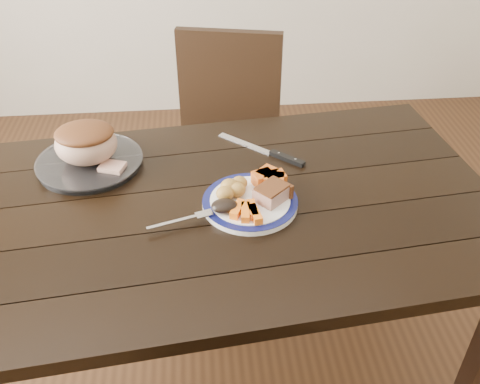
{
  "coord_description": "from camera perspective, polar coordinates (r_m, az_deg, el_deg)",
  "views": [
    {
      "loc": [
        -0.02,
        -1.16,
        1.65
      ],
      "look_at": [
        0.08,
        -0.02,
        0.8
      ],
      "focal_mm": 40.0,
      "sensor_mm": 36.0,
      "label": 1
    }
  ],
  "objects": [
    {
      "name": "roasted_potatoes",
      "position": [
        1.46,
        -0.83,
        0.41
      ],
      "size": [
        0.09,
        0.09,
        0.04
      ],
      "color": "gold",
      "rests_on": "dinner_plate"
    },
    {
      "name": "dining_table",
      "position": [
        1.53,
        -3.06,
        -4.01
      ],
      "size": [
        1.69,
        1.07,
        0.75
      ],
      "rotation": [
        0.0,
        0.0,
        0.11
      ],
      "color": "black",
      "rests_on": "ground"
    },
    {
      "name": "dinner_plate",
      "position": [
        1.46,
        1.07,
        -1.17
      ],
      "size": [
        0.26,
        0.26,
        0.02
      ],
      "primitive_type": "cylinder",
      "color": "white",
      "rests_on": "dining_table"
    },
    {
      "name": "serving_platter",
      "position": [
        1.68,
        -15.71,
        2.98
      ],
      "size": [
        0.31,
        0.31,
        0.02
      ],
      "primitive_type": "cylinder",
      "color": "white",
      "rests_on": "dining_table"
    },
    {
      "name": "pork_slice",
      "position": [
        1.44,
        3.4,
        -0.18
      ],
      "size": [
        0.11,
        0.11,
        0.04
      ],
      "primitive_type": "cube",
      "rotation": [
        0.0,
        0.0,
        0.74
      ],
      "color": "tan",
      "rests_on": "dinner_plate"
    },
    {
      "name": "carrot_batons",
      "position": [
        1.4,
        0.81,
        -2.07
      ],
      "size": [
        0.08,
        0.1,
        0.02
      ],
      "color": "orange",
      "rests_on": "dinner_plate"
    },
    {
      "name": "roast_joint",
      "position": [
        1.65,
        -16.09,
        4.94
      ],
      "size": [
        0.18,
        0.16,
        0.12
      ],
      "primitive_type": "ellipsoid",
      "color": "tan",
      "rests_on": "serving_platter"
    },
    {
      "name": "plate_rim",
      "position": [
        1.46,
        1.08,
        -0.9
      ],
      "size": [
        0.26,
        0.26,
        0.02
      ],
      "primitive_type": "torus",
      "color": "#0E1248",
      "rests_on": "dinner_plate"
    },
    {
      "name": "fork",
      "position": [
        1.39,
        -5.87,
        -2.91
      ],
      "size": [
        0.17,
        0.07,
        0.0
      ],
      "rotation": [
        0.0,
        0.0,
        0.31
      ],
      "color": "silver",
      "rests_on": "dinner_plate"
    },
    {
      "name": "ground",
      "position": [
        2.02,
        -2.43,
        -18.31
      ],
      "size": [
        4.0,
        4.0,
        0.0
      ],
      "primitive_type": "plane",
      "color": "#472B16",
      "rests_on": "ground"
    },
    {
      "name": "dark_mushroom",
      "position": [
        1.4,
        -1.67,
        -1.49
      ],
      "size": [
        0.07,
        0.05,
        0.03
      ],
      "primitive_type": "ellipsoid",
      "color": "black",
      "rests_on": "dinner_plate"
    },
    {
      "name": "carving_knife",
      "position": [
        1.67,
        3.89,
        4.02
      ],
      "size": [
        0.25,
        0.23,
        0.01
      ],
      "rotation": [
        0.0,
        0.0,
        -0.73
      ],
      "color": "silver",
      "rests_on": "dining_table"
    },
    {
      "name": "chair_far",
      "position": [
        2.21,
        -1.5,
        5.9
      ],
      "size": [
        0.5,
        0.51,
        0.93
      ],
      "rotation": [
        0.0,
        0.0,
        2.93
      ],
      "color": "black",
      "rests_on": "ground"
    },
    {
      "name": "pumpkin_wedges",
      "position": [
        1.5,
        3.2,
        1.44
      ],
      "size": [
        0.1,
        0.09,
        0.04
      ],
      "color": "orange",
      "rests_on": "dinner_plate"
    },
    {
      "name": "cut_slice",
      "position": [
        1.61,
        -13.45,
        2.57
      ],
      "size": [
        0.08,
        0.07,
        0.02
      ],
      "primitive_type": "cube",
      "rotation": [
        0.0,
        0.0,
        -0.33
      ],
      "color": "tan",
      "rests_on": "serving_platter"
    }
  ]
}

